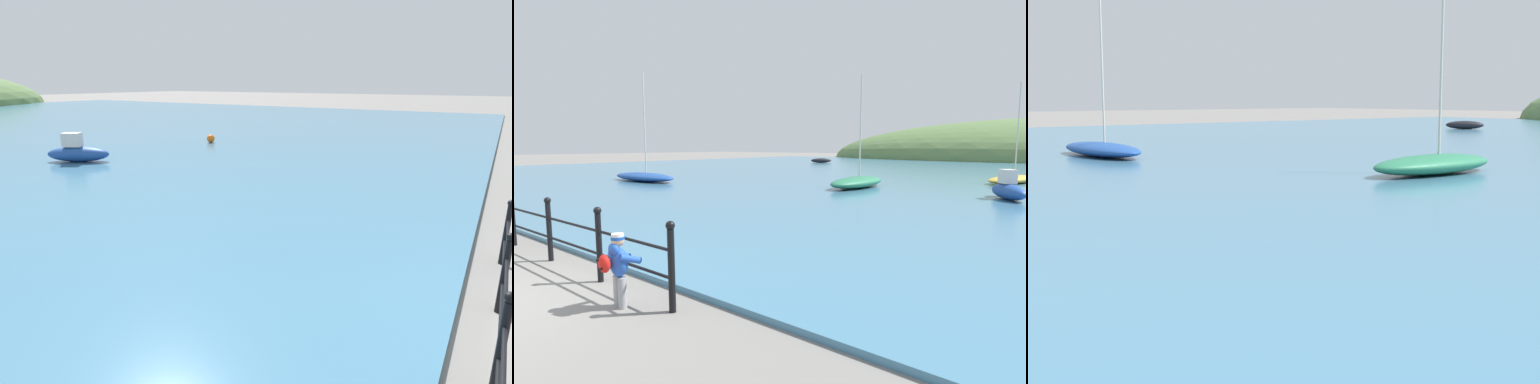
% 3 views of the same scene
% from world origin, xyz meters
% --- Properties ---
extents(boat_green_fishing, '(1.56, 4.46, 5.45)m').
position_xyz_m(boat_green_fishing, '(-2.72, 16.33, 0.39)').
color(boat_green_fishing, '#287551').
rests_on(boat_green_fishing, water).
extents(boat_nearest_quay, '(5.17, 1.68, 6.18)m').
position_xyz_m(boat_nearest_quay, '(-14.05, 11.75, 0.37)').
color(boat_nearest_quay, '#1E4793').
rests_on(boat_nearest_quay, water).
extents(boat_far_left, '(2.45, 2.21, 0.55)m').
position_xyz_m(boat_far_left, '(-19.42, 39.77, 0.37)').
color(boat_far_left, black).
rests_on(boat_far_left, water).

